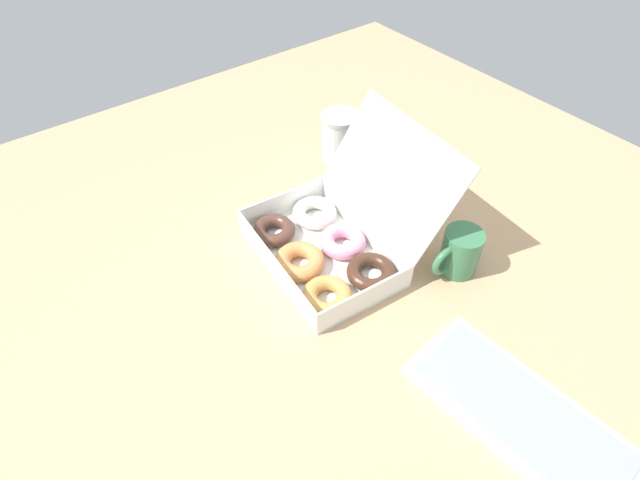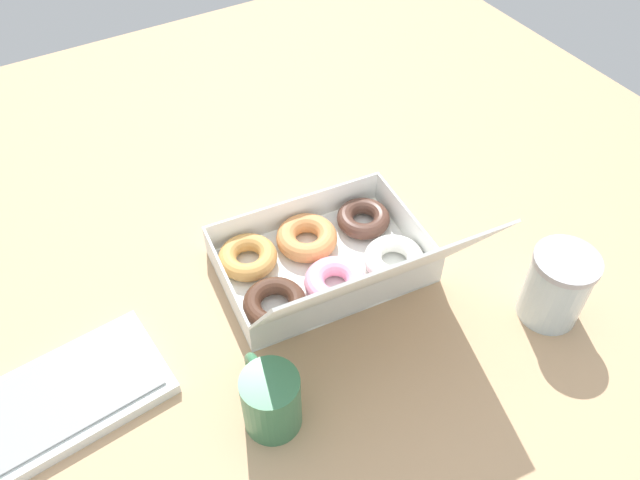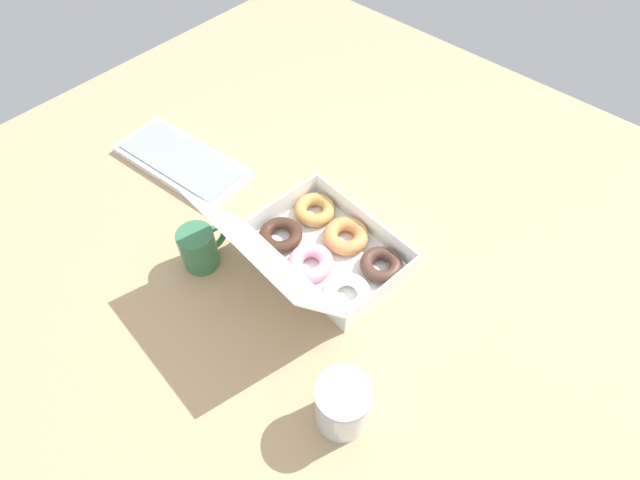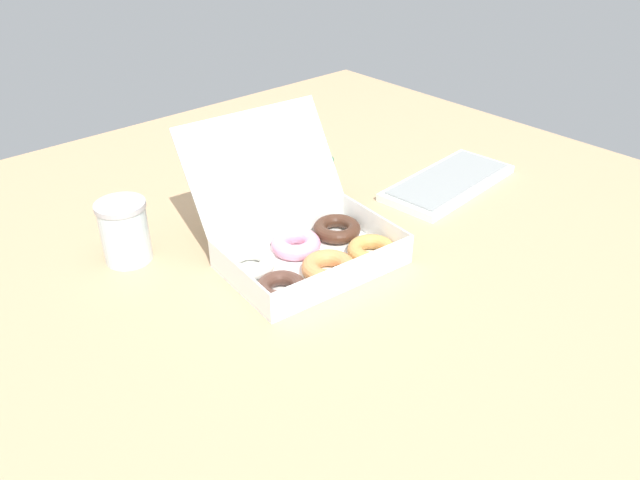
{
  "view_description": "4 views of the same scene",
  "coord_description": "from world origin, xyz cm",
  "px_view_note": "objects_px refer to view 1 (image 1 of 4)",
  "views": [
    {
      "loc": [
        49.74,
        -43.67,
        76.06
      ],
      "look_at": [
        -7.03,
        -0.11,
        3.84
      ],
      "focal_mm": 28.0,
      "sensor_mm": 36.0,
      "label": 1
    },
    {
      "loc": [
        27.58,
        56.39,
        77.06
      ],
      "look_at": [
        -7.47,
        -3.68,
        2.78
      ],
      "focal_mm": 35.0,
      "sensor_mm": 36.0,
      "label": 2
    },
    {
      "loc": [
        -47.71,
        48.4,
        88.76
      ],
      "look_at": [
        -3.67,
        -0.19,
        3.73
      ],
      "focal_mm": 28.0,
      "sensor_mm": 36.0,
      "label": 3
    },
    {
      "loc": [
        -71.12,
        -76.28,
        66.03
      ],
      "look_at": [
        -3.95,
        -0.91,
        4.76
      ],
      "focal_mm": 35.0,
      "sensor_mm": 36.0,
      "label": 4
    }
  ],
  "objects_px": {
    "coffee_mug": "(459,252)",
    "glass_jar": "(340,136)",
    "donut_box": "(329,243)",
    "keyboard": "(520,413)"
  },
  "relations": [
    {
      "from": "donut_box",
      "to": "keyboard",
      "type": "distance_m",
      "value": 0.46
    },
    {
      "from": "donut_box",
      "to": "coffee_mug",
      "type": "height_order",
      "value": "donut_box"
    },
    {
      "from": "coffee_mug",
      "to": "glass_jar",
      "type": "relative_size",
      "value": 0.93
    },
    {
      "from": "donut_box",
      "to": "keyboard",
      "type": "xyz_separation_m",
      "value": [
        0.46,
        0.02,
        -0.02
      ]
    },
    {
      "from": "glass_jar",
      "to": "keyboard",
      "type": "bearing_deg",
      "value": -16.59
    },
    {
      "from": "donut_box",
      "to": "coffee_mug",
      "type": "xyz_separation_m",
      "value": [
        0.19,
        0.18,
        0.02
      ]
    },
    {
      "from": "coffee_mug",
      "to": "glass_jar",
      "type": "bearing_deg",
      "value": 172.83
    },
    {
      "from": "donut_box",
      "to": "coffee_mug",
      "type": "relative_size",
      "value": 3.18
    },
    {
      "from": "keyboard",
      "to": "glass_jar",
      "type": "height_order",
      "value": "glass_jar"
    },
    {
      "from": "keyboard",
      "to": "donut_box",
      "type": "bearing_deg",
      "value": -177.46
    }
  ]
}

